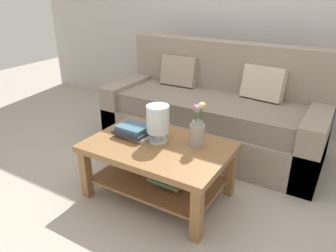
{
  "coord_description": "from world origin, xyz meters",
  "views": [
    {
      "loc": [
        1.2,
        -2.13,
        1.59
      ],
      "look_at": [
        0.0,
        -0.13,
        0.56
      ],
      "focal_mm": 34.35,
      "sensor_mm": 36.0,
      "label": 1
    }
  ],
  "objects_px": {
    "glass_hurricane_vase": "(158,120)",
    "couch": "(214,113)",
    "book_stack_main": "(133,131)",
    "flower_pitcher": "(197,129)",
    "coffee_table": "(159,160)"
  },
  "relations": [
    {
      "from": "couch",
      "to": "flower_pitcher",
      "type": "xyz_separation_m",
      "value": [
        0.25,
        -0.91,
        0.23
      ]
    },
    {
      "from": "glass_hurricane_vase",
      "to": "flower_pitcher",
      "type": "relative_size",
      "value": 0.86
    },
    {
      "from": "coffee_table",
      "to": "flower_pitcher",
      "type": "relative_size",
      "value": 3.18
    },
    {
      "from": "couch",
      "to": "coffee_table",
      "type": "xyz_separation_m",
      "value": [
        -0.0,
        -1.06,
        -0.03
      ]
    },
    {
      "from": "coffee_table",
      "to": "book_stack_main",
      "type": "relative_size",
      "value": 3.61
    },
    {
      "from": "glass_hurricane_vase",
      "to": "couch",
      "type": "bearing_deg",
      "value": 87.65
    },
    {
      "from": "couch",
      "to": "book_stack_main",
      "type": "relative_size",
      "value": 7.22
    },
    {
      "from": "book_stack_main",
      "to": "glass_hurricane_vase",
      "type": "xyz_separation_m",
      "value": [
        0.22,
        0.02,
        0.13
      ]
    },
    {
      "from": "coffee_table",
      "to": "flower_pitcher",
      "type": "bearing_deg",
      "value": 31.34
    },
    {
      "from": "book_stack_main",
      "to": "couch",
      "type": "bearing_deg",
      "value": 75.54
    },
    {
      "from": "couch",
      "to": "flower_pitcher",
      "type": "bearing_deg",
      "value": -74.73
    },
    {
      "from": "couch",
      "to": "glass_hurricane_vase",
      "type": "distance_m",
      "value": 1.05
    },
    {
      "from": "couch",
      "to": "book_stack_main",
      "type": "bearing_deg",
      "value": -104.46
    },
    {
      "from": "coffee_table",
      "to": "book_stack_main",
      "type": "bearing_deg",
      "value": 173.08
    },
    {
      "from": "couch",
      "to": "glass_hurricane_vase",
      "type": "height_order",
      "value": "couch"
    }
  ]
}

